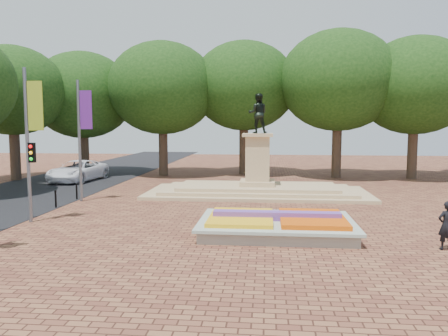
% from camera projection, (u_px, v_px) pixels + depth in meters
% --- Properties ---
extents(ground, '(90.00, 90.00, 0.00)m').
position_uv_depth(ground, '(253.00, 222.00, 20.06)').
color(ground, brown).
rests_on(ground, ground).
extents(asphalt_street, '(9.00, 90.00, 0.02)m').
position_uv_depth(asphalt_street, '(9.00, 198.00, 26.48)').
color(asphalt_street, black).
rests_on(asphalt_street, ground).
extents(flower_bed, '(6.30, 4.30, 0.91)m').
position_uv_depth(flower_bed, '(277.00, 224.00, 17.94)').
color(flower_bed, gray).
rests_on(flower_bed, ground).
extents(monument, '(14.00, 6.00, 6.40)m').
position_uv_depth(monument, '(257.00, 181.00, 27.89)').
color(monument, tan).
rests_on(monument, ground).
extents(tree_row_back, '(44.80, 8.80, 10.43)m').
position_uv_depth(tree_row_back, '(288.00, 98.00, 36.99)').
color(tree_row_back, '#3D2D21').
rests_on(tree_row_back, ground).
extents(banner_poles, '(0.88, 11.17, 7.00)m').
position_uv_depth(banner_poles, '(26.00, 138.00, 19.37)').
color(banner_poles, slate).
rests_on(banner_poles, ground).
extents(bollard_row, '(0.12, 13.12, 0.98)m').
position_uv_depth(bollard_row, '(14.00, 213.00, 19.57)').
color(bollard_row, black).
rests_on(bollard_row, ground).
extents(van, '(3.36, 6.18, 1.64)m').
position_uv_depth(van, '(78.00, 171.00, 34.39)').
color(van, white).
rests_on(van, ground).
extents(pedestrian, '(0.71, 0.54, 1.76)m').
position_uv_depth(pedestrian, '(447.00, 226.00, 15.54)').
color(pedestrian, black).
rests_on(pedestrian, ground).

